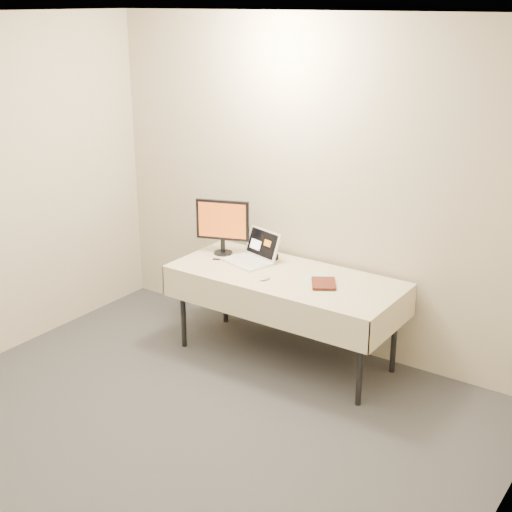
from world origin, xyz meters
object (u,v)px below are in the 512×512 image
Objects in this scene: laptop at (254,254)px; book at (312,270)px; monitor at (223,223)px; table at (286,282)px.

laptop reaches higher than book.
laptop is at bearing -21.55° from monitor.
monitor is (-0.70, 0.12, 0.34)m from table.
monitor reaches higher than book.
book is at bearing -30.72° from monitor.
monitor is 1.95× the size of book.
monitor is at bearing 137.67° from book.
book is (0.66, -0.17, 0.06)m from laptop.
table is at bearing -29.52° from monitor.
laptop is at bearing 133.34° from book.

